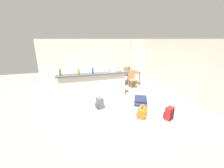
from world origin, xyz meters
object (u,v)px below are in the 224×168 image
object	(u,v)px
bottle_blue	(93,71)
pendant_lamp	(131,53)
duffel_bag_orange	(142,112)
grocery_bag	(112,69)
suitcase_flat_navy	(140,101)
backpack_grey	(100,103)
bottle_white	(123,69)
dining_chair_far_side	(126,74)
bottle_green	(60,72)
dining_table	(129,73)
dining_chair_near_partition	(132,78)
backpack_red	(169,113)
bottle_amber	(79,72)
bottle_clear	(108,69)

from	to	relation	value
bottle_blue	pendant_lamp	size ratio (longest dim) A/B	0.30
duffel_bag_orange	grocery_bag	bearing A→B (deg)	102.10
suitcase_flat_navy	backpack_grey	distance (m)	1.68
bottle_white	dining_chair_far_side	bearing A→B (deg)	62.37
bottle_blue	suitcase_flat_navy	distance (m)	2.30
bottle_green	duffel_bag_orange	distance (m)	3.44
bottle_white	dining_table	world-z (taller)	bottle_white
bottle_green	dining_chair_near_partition	world-z (taller)	bottle_green
dining_chair_far_side	suitcase_flat_navy	xyz separation A→B (m)	(-0.61, -2.93, -0.41)
dining_chair_far_side	backpack_red	world-z (taller)	dining_chair_far_side
suitcase_flat_navy	backpack_red	size ratio (longest dim) A/B	2.11
bottle_amber	bottle_white	size ratio (longest dim) A/B	1.05
grocery_bag	duffel_bag_orange	bearing A→B (deg)	-77.90
dining_table	bottle_amber	bearing A→B (deg)	-152.86
bottle_green	bottle_white	xyz separation A→B (m)	(2.57, -0.16, -0.02)
bottle_amber	bottle_clear	xyz separation A→B (m)	(1.23, 0.08, 0.02)
grocery_bag	dining_chair_near_partition	size ratio (longest dim) A/B	0.28
bottle_white	duffel_bag_orange	distance (m)	2.14
bottle_clear	grocery_bag	size ratio (longest dim) A/B	1.06
grocery_bag	suitcase_flat_navy	size ratio (longest dim) A/B	0.29
bottle_amber	backpack_grey	size ratio (longest dim) A/B	0.54
bottle_amber	bottle_clear	distance (m)	1.24
duffel_bag_orange	bottle_white	bearing A→B (deg)	90.01
dining_chair_far_side	bottle_clear	bearing A→B (deg)	-131.58
duffel_bag_orange	bottle_green	bearing A→B (deg)	141.95
backpack_grey	backpack_red	bearing A→B (deg)	-35.47
dining_table	bottle_green	bearing A→B (deg)	-159.55
pendant_lamp	duffel_bag_orange	size ratio (longest dim) A/B	1.49
dining_chair_near_partition	duffel_bag_orange	world-z (taller)	dining_chair_near_partition
bottle_green	dining_chair_far_side	distance (m)	4.11
bottle_amber	suitcase_flat_navy	world-z (taller)	bottle_amber
dining_table	bottle_white	bearing A→B (deg)	-123.64
bottle_amber	dining_chair_near_partition	xyz separation A→B (m)	(2.81, 0.95, -0.73)
pendant_lamp	backpack_red	bearing A→B (deg)	-94.49
bottle_blue	bottle_amber	bearing A→B (deg)	-179.85
pendant_lamp	duffel_bag_orange	xyz separation A→B (m)	(-1.03, -3.34, -1.62)
bottle_white	dining_chair_near_partition	size ratio (longest dim) A/B	0.23
dining_chair_near_partition	suitcase_flat_navy	distance (m)	2.03
bottle_green	suitcase_flat_navy	world-z (taller)	bottle_green
bottle_clear	dining_chair_near_partition	xyz separation A→B (m)	(1.57, 0.87, -0.76)
bottle_green	dining_chair_near_partition	bearing A→B (deg)	12.98
bottle_amber	backpack_red	size ratio (longest dim) A/B	0.54
dining_chair_near_partition	suitcase_flat_navy	xyz separation A→B (m)	(-0.51, -1.92, -0.41)
bottle_green	pendant_lamp	distance (m)	3.87
bottle_clear	pendant_lamp	world-z (taller)	pendant_lamp
bottle_white	backpack_grey	world-z (taller)	bottle_white
bottle_white	suitcase_flat_navy	world-z (taller)	bottle_white
grocery_bag	suitcase_flat_navy	distance (m)	1.79
bottle_blue	duffel_bag_orange	xyz separation A→B (m)	(1.30, -1.88, -1.11)
pendant_lamp	bottle_white	bearing A→B (deg)	-124.56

